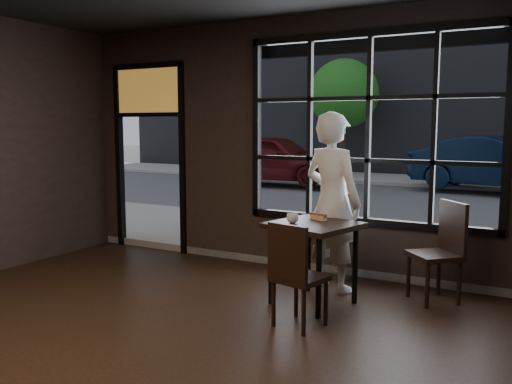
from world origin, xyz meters
The scene contains 13 objects.
floor centered at (0.00, 0.00, -0.01)m, with size 6.00×7.00×0.02m, color black.
window_frame centered at (1.20, 3.50, 1.80)m, with size 3.06×0.12×2.28m, color black.
stained_transom centered at (-2.10, 3.50, 2.35)m, with size 1.20×0.06×0.70m, color orange.
street_asphalt centered at (0.00, 24.00, -0.02)m, with size 60.00×41.00×0.04m, color #545456.
cafe_table centered at (1.01, 2.32, 0.43)m, with size 0.79×0.79×0.86m, color black.
chair_near centered at (1.15, 1.67, 0.49)m, with size 0.43×0.43×0.98m, color black.
chair_window centered at (2.10, 3.00, 0.53)m, with size 0.46×0.46×1.06m, color black.
man centered at (1.00, 2.87, 1.00)m, with size 0.73×0.48×2.00m, color silver.
hotdog centered at (0.99, 2.50, 0.89)m, with size 0.20×0.08×0.06m, color tan, non-canonical shape.
cup centered at (0.83, 2.19, 0.90)m, with size 0.12×0.12×0.10m, color silver.
navy_car centered at (1.84, 12.88, 0.82)m, with size 1.53×4.38×1.44m, color black.
maroon_car centered at (-4.29, 11.88, 0.83)m, with size 1.73×4.31×1.47m, color #4E0D10.
tree_left centered at (-3.40, 15.46, 2.90)m, with size 2.41×2.41×4.11m.
Camera 1 is at (3.13, -2.77, 1.86)m, focal length 38.00 mm.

